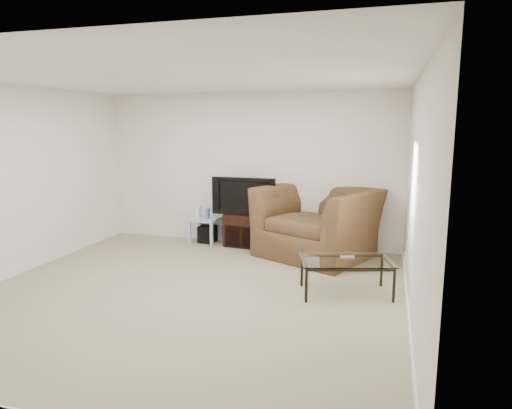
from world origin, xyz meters
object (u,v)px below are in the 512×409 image
(side_table, at_px, (206,230))
(subwoofer, at_px, (207,234))
(tv_stand, at_px, (246,230))
(recliner, at_px, (318,210))
(television, at_px, (245,195))
(coffee_table, at_px, (346,277))

(side_table, distance_m, subwoofer, 0.07)
(tv_stand, relative_size, recliner, 0.41)
(television, distance_m, recliner, 1.23)
(tv_stand, bearing_deg, television, -90.00)
(side_table, height_order, subwoofer, side_table)
(subwoofer, distance_m, recliner, 2.00)
(television, height_order, subwoofer, television)
(subwoofer, relative_size, recliner, 0.17)
(tv_stand, xyz_separation_m, side_table, (-0.72, 0.00, -0.06))
(coffee_table, bearing_deg, subwoofer, 144.65)
(recliner, bearing_deg, tv_stand, -165.97)
(coffee_table, bearing_deg, recliner, 110.91)
(tv_stand, distance_m, television, 0.58)
(subwoofer, xyz_separation_m, recliner, (1.90, -0.25, 0.55))
(recliner, xyz_separation_m, coffee_table, (0.58, -1.51, -0.49))
(subwoofer, relative_size, coffee_table, 0.25)
(tv_stand, relative_size, television, 0.66)
(tv_stand, xyz_separation_m, television, (-0.00, -0.03, 0.58))
(tv_stand, distance_m, recliner, 1.30)
(television, relative_size, side_table, 2.22)
(tv_stand, relative_size, subwoofer, 2.44)
(subwoofer, height_order, recliner, recliner)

